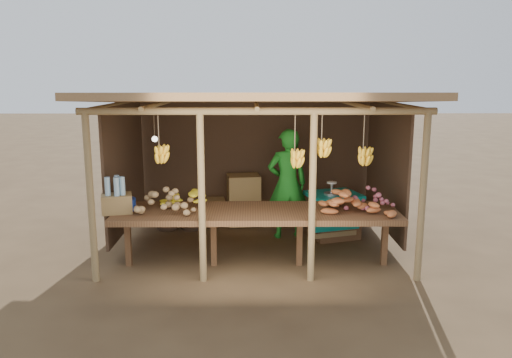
{
  "coord_description": "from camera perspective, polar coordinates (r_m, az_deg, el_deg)",
  "views": [
    {
      "loc": [
        -0.07,
        -7.63,
        2.6
      ],
      "look_at": [
        0.0,
        0.0,
        1.05
      ],
      "focal_mm": 35.0,
      "sensor_mm": 36.0,
      "label": 1
    }
  ],
  "objects": [
    {
      "name": "vendor",
      "position": [
        8.16,
        3.6,
        -0.55
      ],
      "size": [
        0.72,
        0.53,
        1.8
      ],
      "primitive_type": "imported",
      "rotation": [
        0.0,
        0.0,
        3.31
      ],
      "color": "#1B7D20",
      "rests_on": "ground"
    },
    {
      "name": "tarp_crate",
      "position": [
        8.37,
        8.8,
        -3.92
      ],
      "size": [
        0.98,
        0.9,
        0.97
      ],
      "color": "brown",
      "rests_on": "ground"
    },
    {
      "name": "carton_stack",
      "position": [
        8.91,
        -2.73,
        -2.85
      ],
      "size": [
        1.24,
        0.54,
        0.89
      ],
      "color": "olive",
      "rests_on": "ground"
    },
    {
      "name": "sweet_potato_heap",
      "position": [
        6.94,
        10.73,
        -2.21
      ],
      "size": [
        1.21,
        0.87,
        0.36
      ],
      "primitive_type": null,
      "rotation": [
        0.0,
        0.0,
        0.2
      ],
      "color": "#C26532",
      "rests_on": "counter"
    },
    {
      "name": "bottle_box",
      "position": [
        7.02,
        -15.64,
        -2.18
      ],
      "size": [
        0.47,
        0.41,
        0.5
      ],
      "color": "olive",
      "rests_on": "counter"
    },
    {
      "name": "potato_heap",
      "position": [
        6.86,
        -10.27,
        -2.34
      ],
      "size": [
        1.02,
        0.74,
        0.36
      ],
      "primitive_type": null,
      "rotation": [
        0.0,
        0.0,
        -0.22
      ],
      "color": "#9D7D51",
      "rests_on": "counter"
    },
    {
      "name": "tomato_basin",
      "position": [
        7.17,
        -15.32,
        -2.69
      ],
      "size": [
        0.44,
        0.44,
        0.23
      ],
      "rotation": [
        0.0,
        0.0,
        -0.31
      ],
      "color": "navy",
      "rests_on": "counter"
    },
    {
      "name": "stall_structure",
      "position": [
        7.6,
        0.05,
        6.34
      ],
      "size": [
        4.7,
        3.5,
        2.43
      ],
      "color": "#93764C",
      "rests_on": "ground"
    },
    {
      "name": "burlap_sacks",
      "position": [
        8.79,
        -8.76,
        -4.01
      ],
      "size": [
        0.88,
        0.46,
        0.62
      ],
      "color": "#493222",
      "rests_on": "ground"
    },
    {
      "name": "banana_pile",
      "position": [
        7.07,
        -8.0,
        -1.91
      ],
      "size": [
        0.78,
        0.63,
        0.35
      ],
      "primitive_type": null,
      "rotation": [
        0.0,
        0.0,
        0.39
      ],
      "color": "yellow",
      "rests_on": "counter"
    },
    {
      "name": "counter",
      "position": [
        6.93,
        0.07,
        -4.09
      ],
      "size": [
        3.9,
        1.05,
        0.8
      ],
      "color": "brown",
      "rests_on": "ground"
    },
    {
      "name": "ground",
      "position": [
        8.06,
        0.0,
        -7.34
      ],
      "size": [
        60.0,
        60.0,
        0.0
      ],
      "primitive_type": "plane",
      "color": "brown",
      "rests_on": "ground"
    },
    {
      "name": "onion_heap",
      "position": [
        7.14,
        12.81,
        -1.95
      ],
      "size": [
        0.78,
        0.51,
        0.35
      ],
      "primitive_type": null,
      "rotation": [
        0.0,
        0.0,
        0.08
      ],
      "color": "#A95260",
      "rests_on": "counter"
    }
  ]
}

